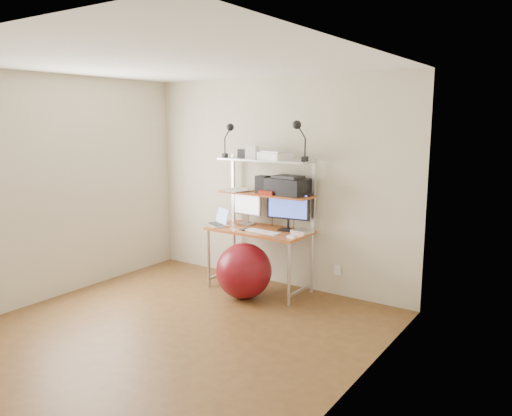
% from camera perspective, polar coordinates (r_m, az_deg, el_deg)
% --- Properties ---
extents(room, '(3.60, 3.60, 3.60)m').
position_cam_1_polar(room, '(4.63, -9.55, 0.56)').
color(room, brown).
rests_on(room, ground).
extents(computer_desk, '(1.20, 0.60, 1.57)m').
position_cam_1_polar(computer_desk, '(5.85, 0.73, -0.25)').
color(computer_desk, '#B25822').
rests_on(computer_desk, ground).
extents(desktop, '(1.20, 0.60, 0.00)m').
position_cam_1_polar(desktop, '(5.84, 0.39, -2.42)').
color(desktop, '#B25822').
rests_on(desktop, computer_desk).
extents(mid_shelf, '(1.18, 0.34, 0.00)m').
position_cam_1_polar(mid_shelf, '(5.87, 1.10, 1.72)').
color(mid_shelf, '#B25822').
rests_on(mid_shelf, computer_desk).
extents(top_shelf, '(1.18, 0.34, 0.00)m').
position_cam_1_polar(top_shelf, '(5.82, 1.11, 5.62)').
color(top_shelf, silver).
rests_on(top_shelf, computer_desk).
extents(floor, '(3.60, 3.60, 0.00)m').
position_cam_1_polar(floor, '(4.99, -9.12, -13.73)').
color(floor, brown).
rests_on(floor, ground).
extents(wall_outlet, '(0.08, 0.01, 0.12)m').
position_cam_1_polar(wall_outlet, '(5.84, 9.29, -7.02)').
color(wall_outlet, white).
rests_on(wall_outlet, room).
extents(monitor_silver, '(0.39, 0.14, 0.44)m').
position_cam_1_polar(monitor_silver, '(6.07, -1.00, 0.30)').
color(monitor_silver, '#ABABB0').
rests_on(monitor_silver, desktop).
extents(monitor_black, '(0.53, 0.17, 0.53)m').
position_cam_1_polar(monitor_black, '(5.73, 3.71, 0.01)').
color(monitor_black, black).
rests_on(monitor_black, desktop).
extents(laptop, '(0.39, 0.37, 0.28)m').
position_cam_1_polar(laptop, '(6.06, -4.21, -1.54)').
color(laptop, silver).
rests_on(laptop, desktop).
extents(keyboard, '(0.43, 0.16, 0.01)m').
position_cam_1_polar(keyboard, '(5.68, 0.75, -2.72)').
color(keyboard, white).
rests_on(keyboard, desktop).
extents(mouse, '(0.11, 0.08, 0.03)m').
position_cam_1_polar(mouse, '(5.41, 4.10, -3.31)').
color(mouse, white).
rests_on(mouse, desktop).
extents(mac_mini, '(0.22, 0.22, 0.04)m').
position_cam_1_polar(mac_mini, '(5.67, 5.33, -2.66)').
color(mac_mini, silver).
rests_on(mac_mini, desktop).
extents(phone, '(0.09, 0.14, 0.01)m').
position_cam_1_polar(phone, '(5.80, -1.27, -2.45)').
color(phone, black).
rests_on(phone, desktop).
extents(printer, '(0.49, 0.36, 0.22)m').
position_cam_1_polar(printer, '(5.73, 3.69, 2.55)').
color(printer, black).
rests_on(printer, mid_shelf).
extents(nas_cube, '(0.14, 0.14, 0.20)m').
position_cam_1_polar(nas_cube, '(5.90, 0.77, 2.75)').
color(nas_cube, black).
rests_on(nas_cube, mid_shelf).
extents(red_box, '(0.19, 0.15, 0.05)m').
position_cam_1_polar(red_box, '(5.73, 1.19, 1.76)').
color(red_box, red).
rests_on(red_box, mid_shelf).
extents(scanner, '(0.43, 0.35, 0.10)m').
position_cam_1_polar(scanner, '(5.72, 2.19, 6.00)').
color(scanner, white).
rests_on(scanner, top_shelf).
extents(box_white, '(0.15, 0.13, 0.15)m').
position_cam_1_polar(box_white, '(5.89, -0.44, 6.42)').
color(box_white, white).
rests_on(box_white, top_shelf).
extents(box_grey, '(0.13, 0.13, 0.10)m').
position_cam_1_polar(box_grey, '(6.07, -1.56, 6.27)').
color(box_grey, '#2A2B2D').
rests_on(box_grey, top_shelf).
extents(clip_lamp_left, '(0.16, 0.09, 0.41)m').
position_cam_1_polar(clip_lamp_left, '(6.01, -3.09, 8.58)').
color(clip_lamp_left, black).
rests_on(clip_lamp_left, top_shelf).
extents(clip_lamp_right, '(0.18, 0.10, 0.45)m').
position_cam_1_polar(clip_lamp_right, '(5.53, 4.89, 8.71)').
color(clip_lamp_right, black).
rests_on(clip_lamp_right, top_shelf).
extents(exercise_ball, '(0.63, 0.63, 0.63)m').
position_cam_1_polar(exercise_ball, '(5.68, -1.39, -7.19)').
color(exercise_ball, maroon).
rests_on(exercise_ball, floor).
extents(paper_stack, '(0.37, 0.38, 0.02)m').
position_cam_1_polar(paper_stack, '(6.08, -2.02, 2.10)').
color(paper_stack, white).
rests_on(paper_stack, mid_shelf).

